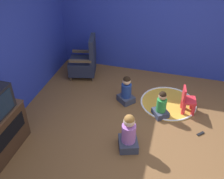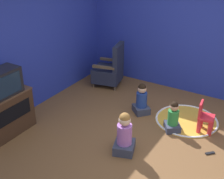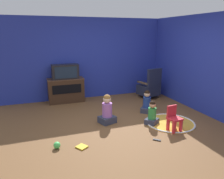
% 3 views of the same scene
% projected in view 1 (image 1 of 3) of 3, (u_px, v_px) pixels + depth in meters
% --- Properties ---
extents(ground_plane, '(30.00, 30.00, 0.00)m').
position_uv_depth(ground_plane, '(150.00, 136.00, 4.54)').
color(ground_plane, brown).
extents(wall_right, '(0.12, 5.61, 2.50)m').
position_uv_depth(wall_right, '(180.00, 23.00, 5.57)').
color(wall_right, '#23339E').
rests_on(wall_right, ground_plane).
extents(black_armchair, '(0.66, 0.70, 0.97)m').
position_uv_depth(black_armchair, '(85.00, 62.00, 5.98)').
color(black_armchair, brown).
rests_on(black_armchair, ground_plane).
extents(yellow_kid_chair, '(0.30, 0.29, 0.54)m').
position_uv_depth(yellow_kid_chair, '(188.00, 102.00, 4.97)').
color(yellow_kid_chair, red).
rests_on(yellow_kid_chair, ground_plane).
extents(play_mat, '(1.13, 1.13, 0.04)m').
position_uv_depth(play_mat, '(168.00, 103.00, 5.30)').
color(play_mat, gold).
rests_on(play_mat, ground_plane).
extents(child_watching_left, '(0.40, 0.40, 0.60)m').
position_uv_depth(child_watching_left, '(126.00, 91.00, 5.21)').
color(child_watching_left, '#33384C').
rests_on(child_watching_left, ground_plane).
extents(child_watching_center, '(0.43, 0.40, 0.68)m').
position_uv_depth(child_watching_center, '(129.00, 134.00, 4.17)').
color(child_watching_center, '#33384C').
rests_on(child_watching_center, ground_plane).
extents(child_watching_right, '(0.37, 0.36, 0.55)m').
position_uv_depth(child_watching_right, '(161.00, 106.00, 4.86)').
color(child_watching_right, '#33384C').
rests_on(child_watching_right, ground_plane).
extents(remote_control, '(0.14, 0.14, 0.02)m').
position_uv_depth(remote_control, '(201.00, 134.00, 4.58)').
color(remote_control, black).
rests_on(remote_control, ground_plane).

